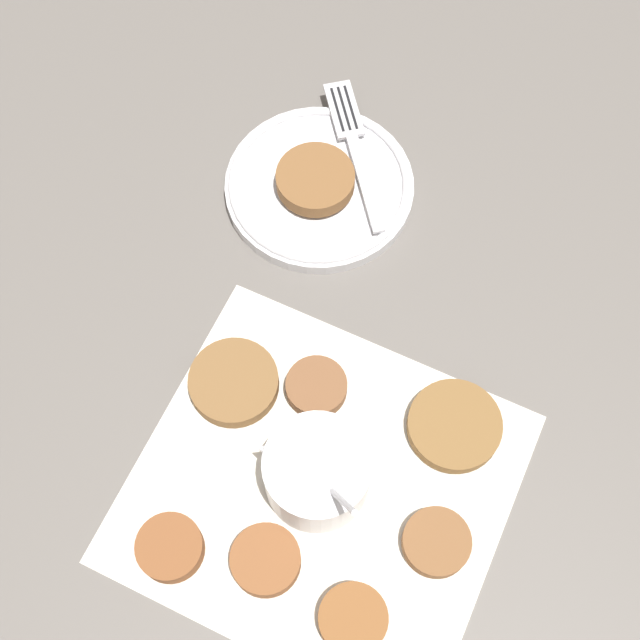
# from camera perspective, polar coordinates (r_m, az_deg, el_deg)

# --- Properties ---
(ground_plane) EXTENTS (4.00, 4.00, 0.00)m
(ground_plane) POSITION_cam_1_polar(r_m,az_deg,el_deg) (0.80, -2.20, -11.95)
(ground_plane) COLOR #605B56
(napkin) EXTENTS (0.35, 0.33, 0.00)m
(napkin) POSITION_cam_1_polar(r_m,az_deg,el_deg) (0.80, 0.05, -10.66)
(napkin) COLOR silver
(napkin) RESTS_ON ground_plane
(sauce_bowl) EXTENTS (0.10, 0.09, 0.11)m
(sauce_bowl) POSITION_cam_1_polar(r_m,az_deg,el_deg) (0.77, -0.22, -9.79)
(sauce_bowl) COLOR silver
(sauce_bowl) RESTS_ON napkin
(fritter_0) EXTENTS (0.06, 0.06, 0.02)m
(fritter_0) POSITION_cam_1_polar(r_m,az_deg,el_deg) (0.79, -9.57, -14.18)
(fritter_0) COLOR brown
(fritter_0) RESTS_ON napkin
(fritter_1) EXTENTS (0.06, 0.06, 0.02)m
(fritter_1) POSITION_cam_1_polar(r_m,az_deg,el_deg) (0.77, 2.13, -18.58)
(fritter_1) COLOR brown
(fritter_1) RESTS_ON napkin
(fritter_2) EXTENTS (0.06, 0.06, 0.02)m
(fritter_2) POSITION_cam_1_polar(r_m,az_deg,el_deg) (0.78, -3.39, -15.14)
(fritter_2) COLOR brown
(fritter_2) RESTS_ON napkin
(fritter_3) EXTENTS (0.08, 0.08, 0.02)m
(fritter_3) POSITION_cam_1_polar(r_m,az_deg,el_deg) (0.82, -5.54, -4.00)
(fritter_3) COLOR brown
(fritter_3) RESTS_ON napkin
(fritter_4) EXTENTS (0.06, 0.06, 0.02)m
(fritter_4) POSITION_cam_1_polar(r_m,az_deg,el_deg) (0.79, 7.46, -13.93)
(fritter_4) COLOR brown
(fritter_4) RESTS_ON napkin
(fritter_5) EXTENTS (0.09, 0.09, 0.01)m
(fritter_5) POSITION_cam_1_polar(r_m,az_deg,el_deg) (0.82, 8.60, -6.71)
(fritter_5) COLOR brown
(fritter_5) RESTS_ON napkin
(fritter_6) EXTENTS (0.06, 0.06, 0.02)m
(fritter_6) POSITION_cam_1_polar(r_m,az_deg,el_deg) (0.82, -0.23, -4.31)
(fritter_6) COLOR brown
(fritter_6) RESTS_ON napkin
(serving_plate) EXTENTS (0.19, 0.19, 0.02)m
(serving_plate) POSITION_cam_1_polar(r_m,az_deg,el_deg) (0.92, -0.04, 8.58)
(serving_plate) COLOR silver
(serving_plate) RESTS_ON ground_plane
(fritter_on_plate) EXTENTS (0.08, 0.08, 0.02)m
(fritter_on_plate) POSITION_cam_1_polar(r_m,az_deg,el_deg) (0.90, -0.30, 8.98)
(fritter_on_plate) COLOR brown
(fritter_on_plate) RESTS_ON serving_plate
(fork) EXTENTS (0.11, 0.17, 0.00)m
(fork) POSITION_cam_1_polar(r_m,az_deg,el_deg) (0.94, 2.07, 11.57)
(fork) COLOR silver
(fork) RESTS_ON serving_plate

